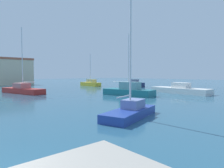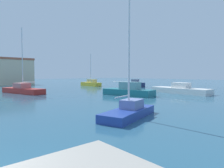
{
  "view_description": "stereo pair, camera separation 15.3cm",
  "coord_description": "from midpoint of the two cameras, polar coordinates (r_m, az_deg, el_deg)",
  "views": [
    {
      "loc": [
        0.05,
        -4.67,
        2.74
      ],
      "look_at": [
        19.6,
        17.57,
        1.21
      ],
      "focal_mm": 31.47,
      "sensor_mm": 36.0,
      "label": 1
    },
    {
      "loc": [
        0.17,
        -4.77,
        2.74
      ],
      "look_at": [
        19.6,
        17.57,
        1.21
      ],
      "focal_mm": 31.47,
      "sensor_mm": 36.0,
      "label": 2
    }
  ],
  "objects": [
    {
      "name": "sailboat_blue_distant_east",
      "position": [
        12.6,
        5.4,
        -7.57
      ],
      "size": [
        5.13,
        3.07,
        8.07
      ],
      "color": "#233D93",
      "rests_on": "water"
    },
    {
      "name": "sailboat_teal_far_right",
      "position": [
        25.11,
        5.02,
        -1.92
      ],
      "size": [
        3.61,
        6.94,
        7.73
      ],
      "color": "#1E707A",
      "rests_on": "water"
    },
    {
      "name": "motorboat_white_far_left",
      "position": [
        29.26,
        19.34,
        -1.61
      ],
      "size": [
        2.64,
        8.31,
        1.51
      ],
      "color": "white",
      "rests_on": "water"
    },
    {
      "name": "motorboat_navy_behind_lamppost",
      "position": [
        41.32,
        6.63,
        -0.05
      ],
      "size": [
        2.03,
        4.59,
        1.61
      ],
      "color": "#19234C",
      "rests_on": "water"
    },
    {
      "name": "warehouse_block",
      "position": [
        58.06,
        -27.49,
        3.26
      ],
      "size": [
        9.47,
        9.99,
        6.73
      ],
      "color": "beige",
      "rests_on": "ground"
    },
    {
      "name": "water",
      "position": [
        28.99,
        -9.92,
        -2.5
      ],
      "size": [
        160.0,
        160.0,
        0.0
      ],
      "primitive_type": "plane",
      "color": "#285670",
      "rests_on": "ground"
    },
    {
      "name": "sailboat_red_inner_mooring",
      "position": [
        30.4,
        -24.35,
        -1.45
      ],
      "size": [
        3.88,
        7.84,
        9.19
      ],
      "color": "#B22823",
      "rests_on": "water"
    },
    {
      "name": "sailboat_yellow_distant_north",
      "position": [
        44.57,
        -6.06,
        0.2
      ],
      "size": [
        1.66,
        5.89,
        7.23
      ],
      "color": "gold",
      "rests_on": "water"
    }
  ]
}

